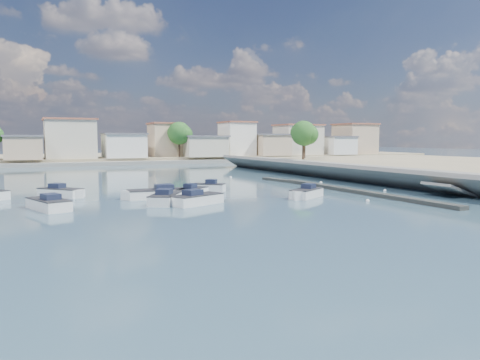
# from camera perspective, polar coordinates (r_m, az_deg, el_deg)

# --- Properties ---
(ground) EXTENTS (400.00, 400.00, 0.00)m
(ground) POSITION_cam_1_polar(r_m,az_deg,el_deg) (71.99, -5.59, 0.66)
(ground) COLOR #2F4E5F
(ground) RESTS_ON ground
(seawall_walkway) EXTENTS (5.00, 90.00, 1.80)m
(seawall_walkway) POSITION_cam_1_polar(r_m,az_deg,el_deg) (58.51, 20.98, 0.24)
(seawall_walkway) COLOR slate
(seawall_walkway) RESTS_ON ground
(breakwater) EXTENTS (2.00, 31.02, 0.35)m
(breakwater) POSITION_cam_1_polar(r_m,az_deg,el_deg) (50.77, 11.96, -1.04)
(breakwater) COLOR black
(breakwater) RESTS_ON ground
(far_shore_land) EXTENTS (160.00, 40.00, 1.40)m
(far_shore_land) POSITION_cam_1_polar(r_m,az_deg,el_deg) (122.28, -13.45, 2.65)
(far_shore_land) COLOR gray
(far_shore_land) RESTS_ON ground
(far_shore_quay) EXTENTS (160.00, 2.50, 0.80)m
(far_shore_quay) POSITION_cam_1_polar(r_m,az_deg,el_deg) (101.76, -11.21, 2.08)
(far_shore_quay) COLOR slate
(far_shore_quay) RESTS_ON ground
(far_town) EXTENTS (113.01, 12.80, 8.35)m
(far_town) POSITION_cam_1_polar(r_m,az_deg,el_deg) (110.21, -6.51, 4.72)
(far_town) COLOR beige
(far_town) RESTS_ON far_shore_land
(shore_trees) EXTENTS (74.56, 38.32, 7.92)m
(shore_trees) POSITION_cam_1_polar(r_m,az_deg,el_deg) (101.10, -6.27, 5.43)
(shore_trees) COLOR #38281E
(shore_trees) RESTS_ON ground
(motorboat_a) EXTENTS (3.30, 5.32, 1.48)m
(motorboat_a) POSITION_cam_1_polar(r_m,az_deg,el_deg) (39.22, -22.44, -2.76)
(motorboat_a) COLOR white
(motorboat_a) RESTS_ON ground
(motorboat_b) EXTENTS (3.73, 3.48, 1.48)m
(motorboat_b) POSITION_cam_1_polar(r_m,az_deg,el_deg) (44.56, -5.69, -1.52)
(motorboat_b) COLOR white
(motorboat_b) RESTS_ON ground
(motorboat_c) EXTENTS (6.16, 2.33, 1.48)m
(motorboat_c) POSITION_cam_1_polar(r_m,az_deg,el_deg) (43.53, -10.31, -1.73)
(motorboat_c) COLOR white
(motorboat_c) RESTS_ON ground
(motorboat_d) EXTENTS (4.30, 3.62, 1.48)m
(motorboat_d) POSITION_cam_1_polar(r_m,az_deg,el_deg) (43.62, 8.00, -1.68)
(motorboat_d) COLOR white
(motorboat_d) RESTS_ON ground
(motorboat_e) EXTENTS (4.02, 5.07, 1.48)m
(motorboat_e) POSITION_cam_1_polar(r_m,az_deg,el_deg) (40.31, -8.95, -2.24)
(motorboat_e) COLOR white
(motorboat_e) RESTS_ON ground
(motorboat_f) EXTENTS (3.63, 3.26, 1.48)m
(motorboat_f) POSITION_cam_1_polar(r_m,az_deg,el_deg) (48.55, -4.15, -0.97)
(motorboat_f) COLOR white
(motorboat_f) RESTS_ON ground
(motorboat_g) EXTENTS (4.18, 4.33, 1.48)m
(motorboat_g) POSITION_cam_1_polar(r_m,az_deg,el_deg) (46.85, -20.79, -1.50)
(motorboat_g) COLOR white
(motorboat_g) RESTS_ON ground
(motorboat_h) EXTENTS (5.17, 3.69, 1.48)m
(motorboat_h) POSITION_cam_1_polar(r_m,az_deg,el_deg) (39.28, -5.02, -2.39)
(motorboat_h) COLOR white
(motorboat_h) RESTS_ON ground
(mooring_buoys) EXTENTS (13.27, 40.62, 0.33)m
(mooring_buoys) POSITION_cam_1_polar(r_m,az_deg,el_deg) (50.28, 9.32, -1.19)
(mooring_buoys) COLOR white
(mooring_buoys) RESTS_ON ground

